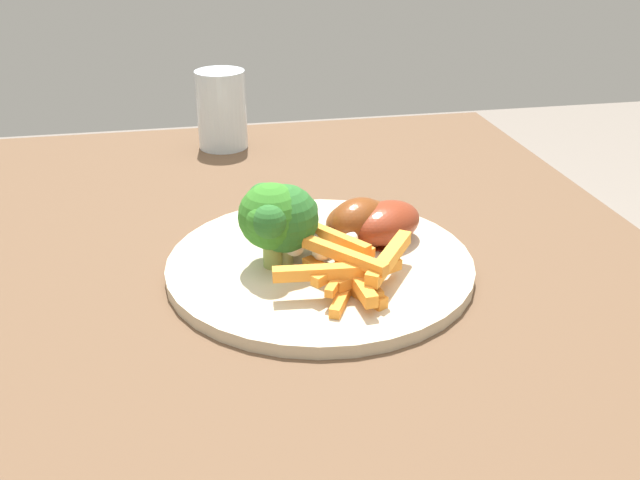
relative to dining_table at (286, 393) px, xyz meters
name	(u,v)px	position (x,y,z in m)	size (l,w,h in m)	color
dining_table	(286,393)	(0.00, 0.00, 0.00)	(1.01, 0.78, 0.75)	brown
dinner_plate	(320,265)	(0.03, -0.04, 0.13)	(0.29, 0.29, 0.01)	beige
broccoli_floret_front	(282,217)	(0.03, 0.00, 0.18)	(0.07, 0.07, 0.08)	#909F60
broccoli_floret_middle	(270,217)	(0.02, 0.01, 0.18)	(0.07, 0.06, 0.08)	#8D9F4E
broccoli_floret_back	(289,214)	(0.05, -0.01, 0.17)	(0.05, 0.05, 0.06)	#86BD4B
carrot_fries_pile	(352,268)	(-0.03, -0.06, 0.15)	(0.14, 0.14, 0.04)	orange
chicken_drumstick_near	(354,223)	(0.05, -0.08, 0.15)	(0.08, 0.12, 0.05)	#4F200C
chicken_drumstick_far	(382,225)	(0.05, -0.10, 0.15)	(0.10, 0.13, 0.04)	#5B1C0F
chicken_drumstick_extra	(355,223)	(0.06, -0.08, 0.15)	(0.06, 0.13, 0.04)	#53230E
water_glass	(222,110)	(0.41, 0.02, 0.17)	(0.07, 0.07, 0.11)	silver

